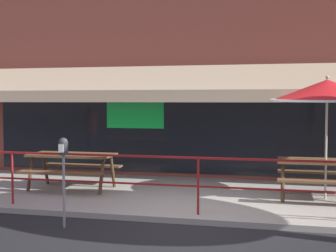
# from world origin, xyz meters

# --- Properties ---
(ground_plane) EXTENTS (120.00, 120.00, 0.00)m
(ground_plane) POSITION_xyz_m (0.00, 0.00, 0.00)
(ground_plane) COLOR black
(patio_deck) EXTENTS (15.00, 4.00, 0.10)m
(patio_deck) POSITION_xyz_m (0.00, 2.00, 0.05)
(patio_deck) COLOR #9E998E
(patio_deck) RESTS_ON ground
(restaurant_building) EXTENTS (15.00, 1.60, 8.34)m
(restaurant_building) POSITION_xyz_m (-0.00, 4.23, 4.14)
(restaurant_building) COLOR brown
(restaurant_building) RESTS_ON ground
(patio_railing) EXTENTS (13.84, 0.04, 0.97)m
(patio_railing) POSITION_xyz_m (0.00, 0.30, 0.80)
(patio_railing) COLOR maroon
(patio_railing) RESTS_ON patio_deck
(picnic_table_left) EXTENTS (1.80, 1.42, 0.76)m
(picnic_table_left) POSITION_xyz_m (-3.00, 1.87, 0.71)
(picnic_table_left) COLOR brown
(picnic_table_left) RESTS_ON patio_deck
(picnic_table_centre) EXTENTS (1.80, 1.42, 0.76)m
(picnic_table_centre) POSITION_xyz_m (2.18, 2.02, 0.71)
(picnic_table_centre) COLOR brown
(picnic_table_centre) RESTS_ON patio_deck
(patio_umbrella_centre) EXTENTS (2.14, 2.14, 2.38)m
(patio_umbrella_centre) POSITION_xyz_m (2.18, 2.08, 2.18)
(patio_umbrella_centre) COLOR #B7B2A8
(patio_umbrella_centre) RESTS_ON patio_deck
(parking_meter_near) EXTENTS (0.15, 0.16, 1.42)m
(parking_meter_near) POSITION_xyz_m (-1.98, -0.62, 1.15)
(parking_meter_near) COLOR gray
(parking_meter_near) RESTS_ON ground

